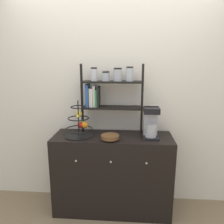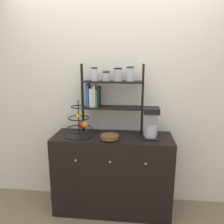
{
  "view_description": "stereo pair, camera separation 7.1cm",
  "coord_description": "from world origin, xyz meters",
  "views": [
    {
      "loc": [
        0.17,
        -2.08,
        1.73
      ],
      "look_at": [
        -0.01,
        0.23,
        1.19
      ],
      "focal_mm": 35.0,
      "sensor_mm": 36.0,
      "label": 1
    },
    {
      "loc": [
        0.24,
        -2.07,
        1.73
      ],
      "look_at": [
        -0.01,
        0.23,
        1.19
      ],
      "focal_mm": 35.0,
      "sensor_mm": 36.0,
      "label": 2
    }
  ],
  "objects": [
    {
      "name": "shelf_hutch",
      "position": [
        -0.08,
        0.36,
        1.42
      ],
      "size": [
        0.71,
        0.2,
        0.79
      ],
      "color": "black",
      "rests_on": "sideboard"
    },
    {
      "name": "wall_back",
      "position": [
        0.0,
        0.5,
        1.3
      ],
      "size": [
        7.0,
        0.05,
        2.6
      ],
      "primitive_type": "cube",
      "color": "silver",
      "rests_on": "ground_plane"
    },
    {
      "name": "ground_plane",
      "position": [
        0.0,
        0.0,
        0.0
      ],
      "size": [
        12.0,
        12.0,
        0.0
      ],
      "primitive_type": "plane",
      "color": "#847051"
    },
    {
      "name": "wooden_bowl",
      "position": [
        -0.02,
        0.11,
        0.95
      ],
      "size": [
        0.19,
        0.19,
        0.05
      ],
      "color": "brown",
      "rests_on": "sideboard"
    },
    {
      "name": "coffee_maker",
      "position": [
        0.42,
        0.23,
        1.08
      ],
      "size": [
        0.17,
        0.2,
        0.34
      ],
      "color": "black",
      "rests_on": "sideboard"
    },
    {
      "name": "sideboard",
      "position": [
        0.0,
        0.23,
        0.46
      ],
      "size": [
        1.33,
        0.48,
        0.92
      ],
      "color": "black",
      "rests_on": "ground_plane"
    },
    {
      "name": "fruit_stand",
      "position": [
        -0.37,
        0.22,
        1.04
      ],
      "size": [
        0.31,
        0.31,
        0.4
      ],
      "color": "black",
      "rests_on": "sideboard"
    }
  ]
}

